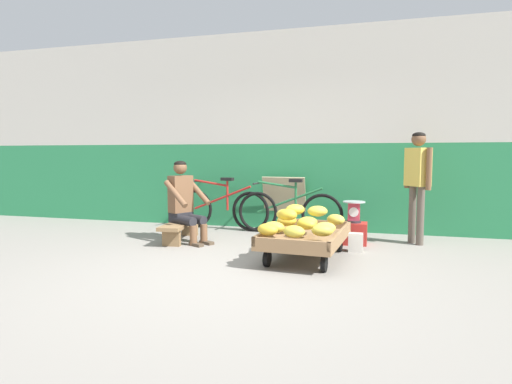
% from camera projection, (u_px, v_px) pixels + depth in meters
% --- Properties ---
extents(ground_plane, '(80.00, 80.00, 0.00)m').
position_uv_depth(ground_plane, '(227.00, 275.00, 4.38)').
color(ground_plane, gray).
extents(back_wall, '(16.00, 0.30, 3.23)m').
position_uv_depth(back_wall, '(287.00, 131.00, 7.12)').
color(back_wall, '#287F4C').
rests_on(back_wall, ground).
extents(banana_cart, '(0.95, 1.50, 0.36)m').
position_uv_depth(banana_cart, '(306.00, 239.00, 5.06)').
color(banana_cart, '#8E6B47').
rests_on(banana_cart, ground).
extents(banana_pile, '(0.93, 1.23, 0.26)m').
position_uv_depth(banana_pile, '(301.00, 221.00, 4.92)').
color(banana_pile, yellow).
rests_on(banana_pile, banana_cart).
extents(low_bench, '(0.41, 1.13, 0.27)m').
position_uv_depth(low_bench, '(181.00, 227.00, 6.14)').
color(low_bench, olive).
rests_on(low_bench, ground).
extents(vendor_seated, '(0.74, 0.64, 1.14)m').
position_uv_depth(vendor_seated, '(184.00, 202.00, 6.05)').
color(vendor_seated, brown).
rests_on(vendor_seated, ground).
extents(plastic_crate, '(0.36, 0.28, 0.30)m').
position_uv_depth(plastic_crate, '(353.00, 233.00, 5.89)').
color(plastic_crate, red).
rests_on(plastic_crate, ground).
extents(weighing_scale, '(0.30, 0.30, 0.29)m').
position_uv_depth(weighing_scale, '(354.00, 211.00, 5.87)').
color(weighing_scale, '#28282D').
rests_on(weighing_scale, plastic_crate).
extents(bicycle_near_left, '(1.65, 0.48, 0.86)m').
position_uv_depth(bicycle_near_left, '(222.00, 208.00, 7.06)').
color(bicycle_near_left, black).
rests_on(bicycle_near_left, ground).
extents(bicycle_far_left, '(1.66, 0.48, 0.86)m').
position_uv_depth(bicycle_far_left, '(289.00, 211.00, 6.67)').
color(bicycle_far_left, black).
rests_on(bicycle_far_left, ground).
extents(sign_board, '(0.70, 0.27, 0.87)m').
position_uv_depth(sign_board, '(285.00, 203.00, 7.06)').
color(sign_board, '#C6B289').
rests_on(sign_board, ground).
extents(customer_adult, '(0.35, 0.41, 1.53)m').
position_uv_depth(customer_adult, '(418.00, 175.00, 5.84)').
color(customer_adult, brown).
rests_on(customer_adult, ground).
extents(shopping_bag, '(0.18, 0.12, 0.24)m').
position_uv_depth(shopping_bag, '(356.00, 242.00, 5.42)').
color(shopping_bag, silver).
rests_on(shopping_bag, ground).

